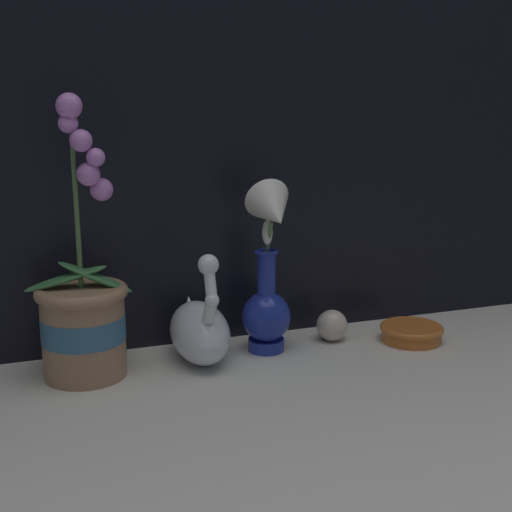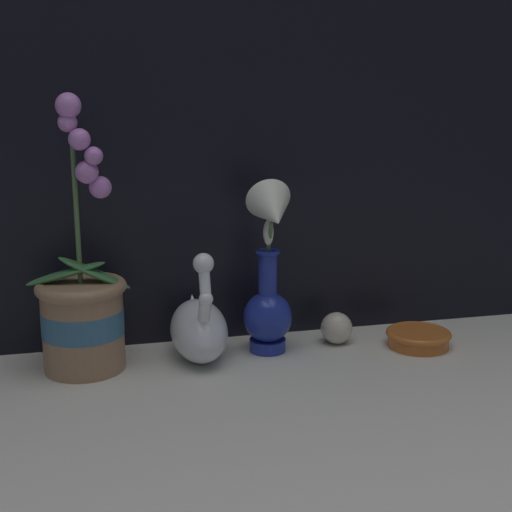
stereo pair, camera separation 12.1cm
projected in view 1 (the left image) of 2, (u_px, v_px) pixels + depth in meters
The scene contains 7 objects.
ground_plane at pixel (285, 375), 1.16m from camera, with size 2.80×2.80×0.00m, color beige.
window_backdrop at pixel (241, 2), 1.22m from camera, with size 2.80×0.03×1.20m.
orchid_potted_plant at pixel (83, 315), 1.14m from camera, with size 0.17×0.15×0.45m.
swan_figurine at pixel (199, 329), 1.21m from camera, with size 0.10×0.19×0.20m.
blue_vase at pixel (269, 279), 1.23m from camera, with size 0.09×0.13×0.31m.
glass_sphere at pixel (332, 325), 1.31m from camera, with size 0.06×0.06×0.06m.
amber_dish at pixel (412, 332), 1.31m from camera, with size 0.12×0.12×0.03m.
Camera 1 is at (-0.40, -1.01, 0.46)m, focal length 50.00 mm.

